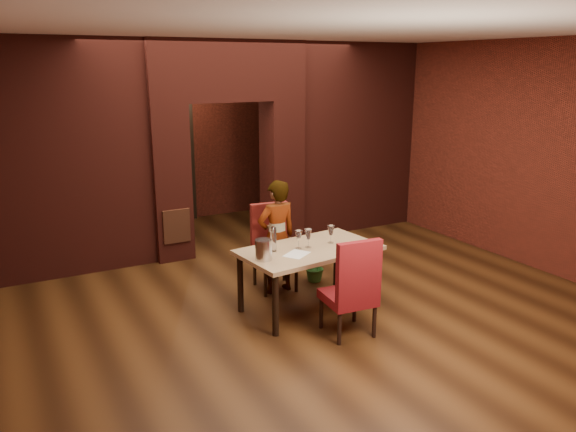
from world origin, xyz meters
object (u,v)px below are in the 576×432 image
at_px(person_seated, 277,237).
at_px(potted_plant, 315,266).
at_px(wine_glass_a, 299,240).
at_px(chair_far, 275,248).
at_px(wine_bucket, 264,250).
at_px(dining_table, 309,278).
at_px(wine_glass_b, 308,238).
at_px(water_bottle, 273,239).
at_px(wine_glass_c, 331,234).
at_px(chair_near, 348,285).

relative_size(person_seated, potted_plant, 3.50).
bearing_deg(wine_glass_a, chair_far, 85.93).
xyz_separation_m(chair_far, wine_bucket, (-0.58, -0.85, 0.32)).
bearing_deg(dining_table, chair_far, 89.65).
relative_size(wine_glass_b, water_bottle, 0.75).
relative_size(wine_bucket, potted_plant, 0.55).
distance_m(chair_far, wine_glass_a, 0.77).
xyz_separation_m(person_seated, potted_plant, (0.62, 0.07, -0.52)).
xyz_separation_m(chair_far, wine_glass_c, (0.40, -0.70, 0.32)).
bearing_deg(wine_bucket, chair_far, 55.99).
relative_size(chair_far, water_bottle, 3.71).
bearing_deg(water_bottle, dining_table, -13.48).
relative_size(dining_table, chair_near, 1.46).
bearing_deg(chair_near, potted_plant, -102.97).
distance_m(wine_bucket, potted_plant, 1.59).
bearing_deg(potted_plant, person_seated, -173.59).
distance_m(dining_table, potted_plant, 0.91).
relative_size(dining_table, wine_bucket, 7.01).
distance_m(wine_glass_b, potted_plant, 1.10).
xyz_separation_m(dining_table, wine_glass_a, (-0.13, 0.03, 0.49)).
height_order(person_seated, wine_glass_c, person_seated).
bearing_deg(person_seated, wine_bucket, 51.48).
height_order(dining_table, chair_near, chair_near).
height_order(chair_near, potted_plant, chair_near).
xyz_separation_m(chair_far, wine_glass_a, (-0.05, -0.70, 0.32)).
bearing_deg(wine_bucket, potted_plant, 35.44).
distance_m(person_seated, potted_plant, 0.81).
bearing_deg(wine_glass_b, chair_far, 95.81).
bearing_deg(wine_glass_a, water_bottle, 167.24).
distance_m(wine_glass_c, potted_plant, 0.97).
height_order(chair_near, wine_bucket, chair_near).
xyz_separation_m(dining_table, wine_glass_b, (-0.00, 0.02, 0.49)).
height_order(dining_table, wine_glass_c, wine_glass_c).
distance_m(chair_near, wine_glass_c, 0.90).
height_order(chair_far, wine_glass_a, chair_far).
height_order(wine_glass_a, potted_plant, wine_glass_a).
bearing_deg(dining_table, chair_near, -93.48).
height_order(chair_near, person_seated, person_seated).
relative_size(person_seated, wine_bucket, 6.34).
xyz_separation_m(chair_far, chair_near, (0.11, -1.50, 0.00)).
bearing_deg(dining_table, person_seated, 92.03).
bearing_deg(chair_far, wine_glass_b, -77.87).
bearing_deg(wine_glass_a, wine_glass_c, 0.60).
xyz_separation_m(chair_far, water_bottle, (-0.34, -0.64, 0.36)).
xyz_separation_m(chair_far, person_seated, (-0.02, -0.09, 0.18)).
xyz_separation_m(wine_glass_a, wine_bucket, (-0.53, -0.15, 0.00)).
relative_size(wine_glass_b, wine_glass_c, 1.02).
bearing_deg(wine_glass_b, wine_glass_a, 173.31).
bearing_deg(chair_far, potted_plant, 4.66).
distance_m(wine_glass_a, wine_bucket, 0.55).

